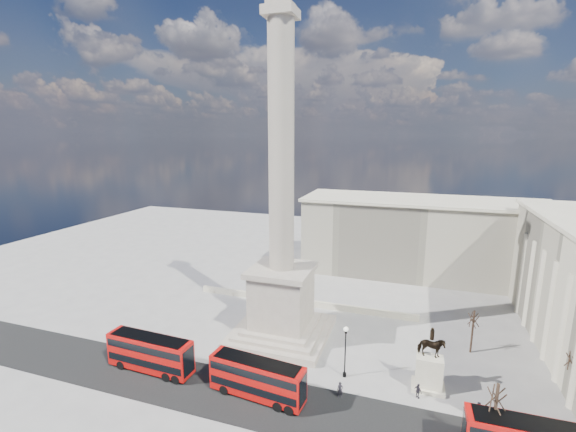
% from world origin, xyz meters
% --- Properties ---
extents(ground, '(180.00, 180.00, 0.00)m').
position_xyz_m(ground, '(0.00, 0.00, 0.00)').
color(ground, '#9D9A95').
rests_on(ground, ground).
extents(asphalt_road, '(120.00, 9.00, 0.01)m').
position_xyz_m(asphalt_road, '(5.00, -10.00, 0.00)').
color(asphalt_road, black).
rests_on(asphalt_road, ground).
extents(nelsons_column, '(14.00, 14.00, 49.85)m').
position_xyz_m(nelsons_column, '(0.00, 5.00, 12.92)').
color(nelsons_column, '#AFA391').
rests_on(nelsons_column, ground).
extents(balustrade_wall, '(40.00, 0.60, 1.10)m').
position_xyz_m(balustrade_wall, '(0.00, 16.00, 0.55)').
color(balustrade_wall, beige).
rests_on(balustrade_wall, ground).
extents(building_northeast, '(51.00, 17.00, 16.60)m').
position_xyz_m(building_northeast, '(20.00, 40.00, 8.32)').
color(building_northeast, beige).
rests_on(building_northeast, ground).
extents(red_bus_a, '(11.78, 3.17, 4.74)m').
position_xyz_m(red_bus_a, '(-12.96, -9.00, 2.49)').
color(red_bus_a, '#C00C09').
rests_on(red_bus_a, ground).
extents(red_bus_b, '(11.64, 3.73, 4.64)m').
position_xyz_m(red_bus_b, '(2.10, -9.47, 2.43)').
color(red_bus_b, '#C00C09').
rests_on(red_bus_b, ground).
extents(victorian_lamp, '(0.58, 0.58, 6.81)m').
position_xyz_m(victorian_lamp, '(10.98, -2.41, 4.01)').
color(victorian_lamp, black).
rests_on(victorian_lamp, ground).
extents(equestrian_statue, '(3.80, 2.85, 7.97)m').
position_xyz_m(equestrian_statue, '(20.93, -1.56, 2.76)').
color(equestrian_statue, beige).
rests_on(equestrian_statue, ground).
extents(bare_tree_near, '(1.79, 1.79, 7.81)m').
position_xyz_m(bare_tree_near, '(26.40, -9.85, 6.15)').
color(bare_tree_near, '#332319').
rests_on(bare_tree_near, ground).
extents(bare_tree_mid, '(1.72, 1.72, 6.53)m').
position_xyz_m(bare_tree_mid, '(36.15, 1.48, 5.14)').
color(bare_tree_mid, '#332319').
rests_on(bare_tree_mid, ground).
extents(bare_tree_far, '(1.62, 1.62, 6.61)m').
position_xyz_m(bare_tree_far, '(26.78, 8.73, 5.21)').
color(bare_tree_far, '#332319').
rests_on(bare_tree_far, ground).
extents(pedestrian_walking, '(0.81, 0.64, 1.94)m').
position_xyz_m(pedestrian_walking, '(11.18, -6.50, 0.97)').
color(pedestrian_walking, '#262329').
rests_on(pedestrian_walking, ground).
extents(pedestrian_standing, '(0.96, 0.79, 1.85)m').
position_xyz_m(pedestrian_standing, '(25.90, -5.05, 0.93)').
color(pedestrian_standing, '#262329').
rests_on(pedestrian_standing, ground).
extents(pedestrian_crossing, '(1.09, 1.05, 1.83)m').
position_xyz_m(pedestrian_crossing, '(19.77, -3.78, 0.91)').
color(pedestrian_crossing, '#262329').
rests_on(pedestrian_crossing, ground).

